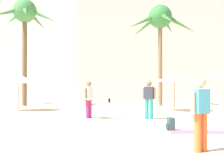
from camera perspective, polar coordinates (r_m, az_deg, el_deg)
ground at (r=6.72m, az=5.96°, el=-12.66°), size 120.00×120.00×0.00m
hotel_pink at (r=36.66m, az=10.54°, el=9.90°), size 20.01×8.62×16.32m
palm_tree_far_left at (r=24.92m, az=8.95°, el=11.38°), size 5.52×5.66×7.95m
palm_tree_left at (r=25.49m, az=-15.90°, el=11.86°), size 5.03×5.28×8.37m
cafe_umbrella_0 at (r=19.58m, az=-17.04°, el=0.93°), size 2.67×2.67×2.21m
cafe_umbrella_2 at (r=18.73m, az=11.53°, el=0.99°), size 2.68×2.68×2.13m
beach_towel at (r=10.07m, az=15.94°, el=-8.60°), size 1.84×0.90×0.01m
backpack at (r=10.28m, az=10.86°, el=-7.36°), size 0.29×0.33×0.42m
person_near_right at (r=13.98m, az=-4.42°, el=-2.68°), size 2.69×1.89×1.70m
person_mid_center at (r=6.96m, az=16.15°, el=-4.83°), size 0.53×0.45×1.63m
person_mid_right at (r=13.73m, az=6.89°, el=-2.61°), size 0.60×0.34×1.71m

